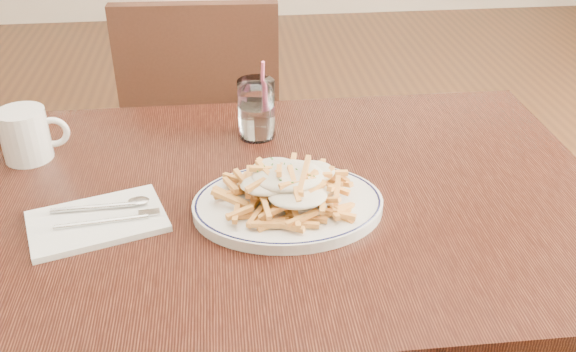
{
  "coord_description": "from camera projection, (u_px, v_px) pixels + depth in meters",
  "views": [
    {
      "loc": [
        -0.09,
        -0.98,
        1.38
      ],
      "look_at": [
        0.01,
        -0.06,
        0.82
      ],
      "focal_mm": 40.0,
      "sensor_mm": 36.0,
      "label": 1
    }
  ],
  "objects": [
    {
      "name": "water_glass",
      "position": [
        257.0,
        112.0,
        1.33
      ],
      "size": [
        0.08,
        0.08,
        0.17
      ],
      "color": "white",
      "rests_on": "table"
    },
    {
      "name": "napkin",
      "position": [
        97.0,
        221.0,
        1.08
      ],
      "size": [
        0.25,
        0.2,
        0.01
      ],
      "primitive_type": "cube",
      "rotation": [
        0.0,
        0.0,
        0.31
      ],
      "color": "white",
      "rests_on": "table"
    },
    {
      "name": "fries_plate",
      "position": [
        288.0,
        205.0,
        1.11
      ],
      "size": [
        0.38,
        0.34,
        0.02
      ],
      "color": "white",
      "rests_on": "table"
    },
    {
      "name": "table",
      "position": [
        281.0,
        228.0,
        1.21
      ],
      "size": [
        1.2,
        0.8,
        0.75
      ],
      "color": "black",
      "rests_on": "ground"
    },
    {
      "name": "cutlery",
      "position": [
        97.0,
        215.0,
        1.08
      ],
      "size": [
        0.2,
        0.08,
        0.01
      ],
      "color": "silver",
      "rests_on": "napkin"
    },
    {
      "name": "coffee_mug",
      "position": [
        26.0,
        135.0,
        1.25
      ],
      "size": [
        0.13,
        0.09,
        0.1
      ],
      "color": "white",
      "rests_on": "table"
    },
    {
      "name": "chair_far",
      "position": [
        205.0,
        128.0,
        1.89
      ],
      "size": [
        0.44,
        0.44,
        0.92
      ],
      "color": "black",
      "rests_on": "ground"
    },
    {
      "name": "loaded_fries",
      "position": [
        288.0,
        182.0,
        1.09
      ],
      "size": [
        0.27,
        0.24,
        0.07
      ],
      "color": "gold",
      "rests_on": "fries_plate"
    }
  ]
}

